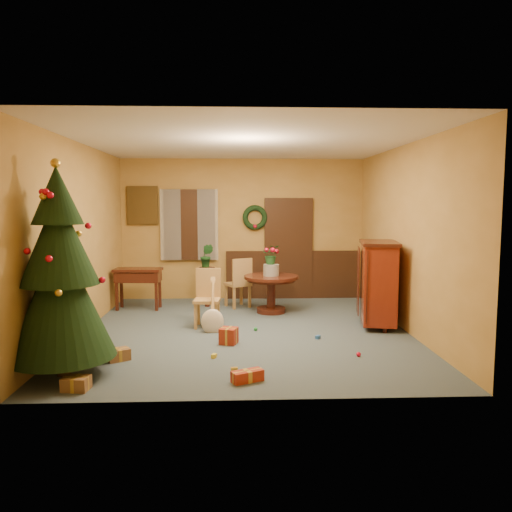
{
  "coord_description": "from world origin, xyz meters",
  "views": [
    {
      "loc": [
        -0.16,
        -7.62,
        1.98
      ],
      "look_at": [
        0.18,
        0.4,
        1.14
      ],
      "focal_mm": 35.0,
      "sensor_mm": 36.0,
      "label": 1
    }
  ],
  "objects": [
    {
      "name": "toy_b",
      "position": [
        0.16,
        0.01,
        0.03
      ],
      "size": [
        0.06,
        0.06,
        0.06
      ],
      "primitive_type": "sphere",
      "color": "#238039",
      "rests_on": "floor"
    },
    {
      "name": "toy_d",
      "position": [
        1.44,
        -1.36,
        0.03
      ],
      "size": [
        0.06,
        0.06,
        0.06
      ],
      "primitive_type": "sphere",
      "color": "red",
      "rests_on": "floor"
    },
    {
      "name": "toy_c",
      "position": [
        -0.44,
        -1.34,
        0.03
      ],
      "size": [
        0.08,
        0.09,
        0.05
      ],
      "primitive_type": "cube",
      "rotation": [
        0.0,
        0.0,
        1.17
      ],
      "color": "gold",
      "rests_on": "floor"
    },
    {
      "name": "sideboard",
      "position": [
        2.15,
        0.26,
        0.74
      ],
      "size": [
        0.76,
        1.16,
        1.38
      ],
      "color": "#561209",
      "rests_on": "floor"
    },
    {
      "name": "urn",
      "position": [
        0.49,
        1.33,
        0.78
      ],
      "size": [
        0.29,
        0.29,
        0.21
      ],
      "primitive_type": "cylinder",
      "color": "slate",
      "rests_on": "dining_table"
    },
    {
      "name": "gift_c",
      "position": [
        -1.65,
        -1.39,
        0.07
      ],
      "size": [
        0.33,
        0.3,
        0.15
      ],
      "color": "brown",
      "rests_on": "floor"
    },
    {
      "name": "toy_a",
      "position": [
        1.05,
        -0.49,
        0.03
      ],
      "size": [
        0.09,
        0.09,
        0.05
      ],
      "primitive_type": "cube",
      "rotation": [
        0.0,
        0.0,
        0.93
      ],
      "color": "#295CB2",
      "rests_on": "floor"
    },
    {
      "name": "gift_a",
      "position": [
        -1.86,
        -2.4,
        0.07
      ],
      "size": [
        0.29,
        0.23,
        0.15
      ],
      "color": "brown",
      "rests_on": "floor"
    },
    {
      "name": "chair_near",
      "position": [
        -0.61,
        0.37,
        0.5
      ],
      "size": [
        0.43,
        0.43,
        0.93
      ],
      "color": "olive",
      "rests_on": "floor"
    },
    {
      "name": "guitar",
      "position": [
        -0.51,
        -0.05,
        0.41
      ],
      "size": [
        0.37,
        0.54,
        0.81
      ],
      "primitive_type": null,
      "rotation": [
        -0.49,
        0.0,
        0.03
      ],
      "color": "beige",
      "rests_on": "floor"
    },
    {
      "name": "writing_desk",
      "position": [
        -1.98,
        1.74,
        0.58
      ],
      "size": [
        0.9,
        0.48,
        0.77
      ],
      "color": "black",
      "rests_on": "floor"
    },
    {
      "name": "toy_e",
      "position": [
        -0.18,
        -1.88,
        0.03
      ],
      "size": [
        0.09,
        0.06,
        0.05
      ],
      "primitive_type": "cube",
      "rotation": [
        0.0,
        0.0,
        0.18
      ],
      "color": "gold",
      "rests_on": "floor"
    },
    {
      "name": "dining_table",
      "position": [
        0.49,
        1.33,
        0.48
      ],
      "size": [
        0.99,
        0.99,
        0.68
      ],
      "color": "black",
      "rests_on": "floor"
    },
    {
      "name": "gift_b",
      "position": [
        -0.26,
        -0.69,
        0.11
      ],
      "size": [
        0.29,
        0.29,
        0.23
      ],
      "color": "maroon",
      "rests_on": "floor"
    },
    {
      "name": "chair_far",
      "position": [
        -0.08,
        1.78,
        0.51
      ],
      "size": [
        0.56,
        0.56,
        0.96
      ],
      "color": "olive",
      "rests_on": "floor"
    },
    {
      "name": "centerpiece_plant",
      "position": [
        0.49,
        1.33,
        1.07
      ],
      "size": [
        0.32,
        0.28,
        0.35
      ],
      "primitive_type": "imported",
      "color": "#1E4C23",
      "rests_on": "urn"
    },
    {
      "name": "stand_plant",
      "position": [
        -0.7,
        1.91,
        0.99
      ],
      "size": [
        0.28,
        0.25,
        0.45
      ],
      "primitive_type": "imported",
      "rotation": [
        0.0,
        0.0,
        -0.21
      ],
      "color": "#19471E",
      "rests_on": "plant_stand"
    },
    {
      "name": "plant_stand",
      "position": [
        -0.7,
        1.91,
        0.48
      ],
      "size": [
        0.3,
        0.3,
        0.77
      ],
      "color": "black",
      "rests_on": "floor"
    },
    {
      "name": "gift_d",
      "position": [
        -0.03,
        -2.22,
        0.06
      ],
      "size": [
        0.38,
        0.29,
        0.13
      ],
      "color": "maroon",
      "rests_on": "floor"
    },
    {
      "name": "christmas_tree",
      "position": [
        -2.15,
        -1.92,
        1.18
      ],
      "size": [
        1.2,
        1.2,
        2.49
      ],
      "color": "#382111",
      "rests_on": "floor"
    },
    {
      "name": "room_envelope",
      "position": [
        0.21,
        2.7,
        1.12
      ],
      "size": [
        5.5,
        5.5,
        5.5
      ],
      "color": "#36424F",
      "rests_on": "ground"
    }
  ]
}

